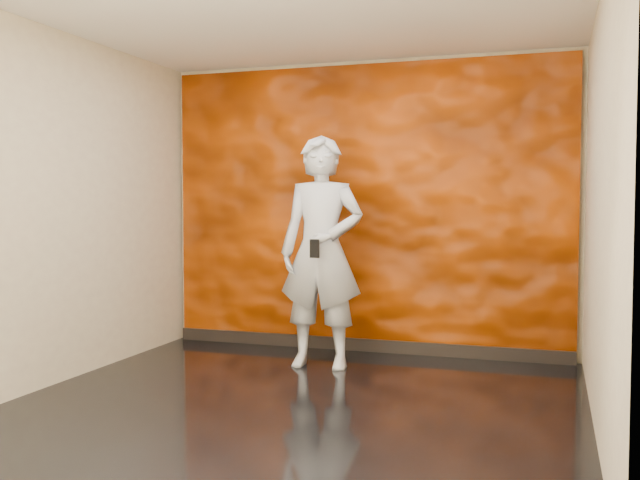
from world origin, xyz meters
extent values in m
cube|color=black|center=(0.00, 0.00, -0.01)|extent=(4.00, 4.00, 0.01)
cube|color=tan|center=(0.00, 2.00, 1.40)|extent=(4.00, 0.02, 2.80)
cube|color=tan|center=(0.00, -2.00, 1.40)|extent=(4.00, 0.02, 2.80)
cube|color=tan|center=(-2.00, 0.00, 1.40)|extent=(0.02, 4.00, 2.80)
cube|color=tan|center=(2.00, 0.00, 1.40)|extent=(0.02, 4.00, 2.80)
cube|color=white|center=(0.00, 0.00, 2.80)|extent=(4.00, 4.00, 0.01)
cube|color=#C74200|center=(0.00, 1.96, 1.38)|extent=(3.90, 0.06, 2.75)
cube|color=black|center=(0.00, 1.92, 0.06)|extent=(3.90, 0.04, 0.12)
imported|color=#A5ABB6|center=(-0.18, 1.18, 1.01)|extent=(0.76, 0.52, 2.02)
cube|color=black|center=(-0.15, 0.88, 1.06)|extent=(0.08, 0.03, 0.16)
camera|label=1|loc=(1.73, -4.70, 1.44)|focal=40.00mm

